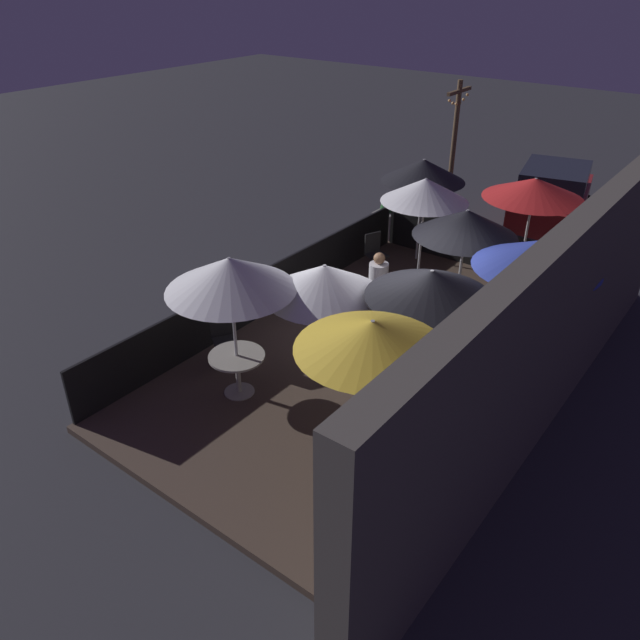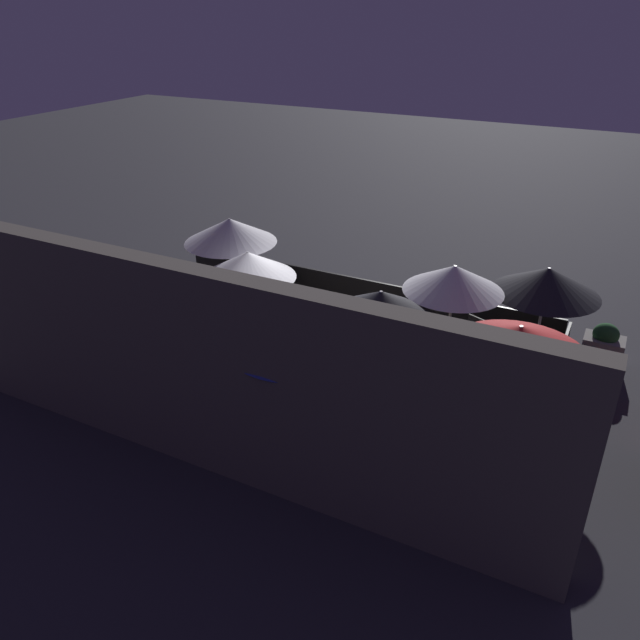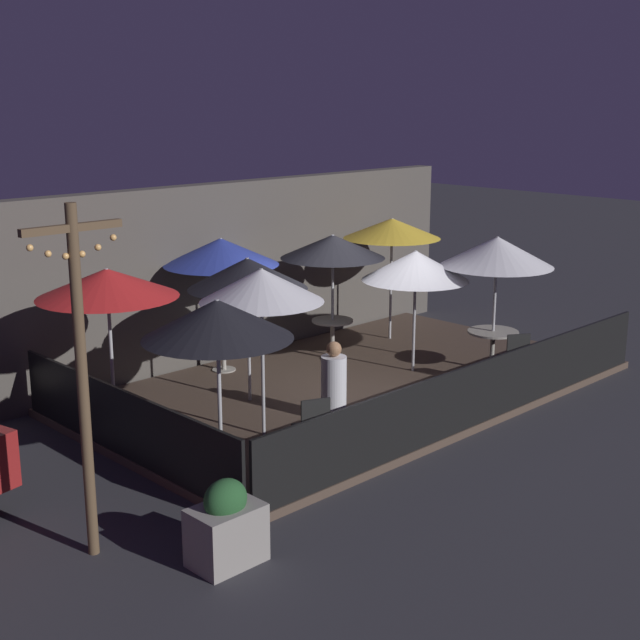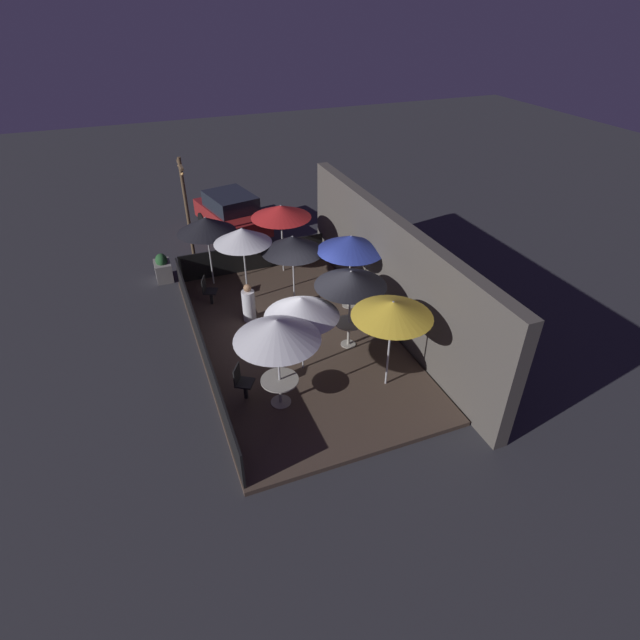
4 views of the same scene
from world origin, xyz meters
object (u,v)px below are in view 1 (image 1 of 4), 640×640
at_px(patron_0, 378,284).
at_px(patio_chair_1, 375,252).
at_px(patio_umbrella_8, 425,190).
at_px(patio_umbrella_5, 423,170).
at_px(patio_chair_0, 224,337).
at_px(patio_umbrella_2, 230,274).
at_px(patio_umbrella_7, 466,223).
at_px(patio_umbrella_1, 431,284).
at_px(patio_umbrella_6, 325,281).
at_px(patio_umbrella_3, 372,335).
at_px(dining_table_2, 237,363).
at_px(light_post, 453,152).
at_px(parked_car_0, 552,197).
at_px(dining_table_1, 422,372).
at_px(planter_box, 388,219).
at_px(patio_umbrella_0, 538,254).
at_px(patio_umbrella_4, 534,189).
at_px(dining_table_0, 522,340).

bearing_deg(patron_0, patio_chair_1, -82.53).
bearing_deg(patio_umbrella_8, patio_umbrella_5, -149.80).
relative_size(patio_chair_0, patron_0, 0.77).
xyz_separation_m(patio_umbrella_2, patio_umbrella_7, (-4.09, 1.74, -0.06)).
bearing_deg(patio_umbrella_1, patio_umbrella_6, -71.80).
xyz_separation_m(patio_umbrella_3, dining_table_2, (-0.30, -2.65, -1.64)).
relative_size(patio_umbrella_2, patron_0, 1.98).
distance_m(patio_umbrella_5, patio_umbrella_8, 1.63).
bearing_deg(patron_0, light_post, -106.72).
bearing_deg(patio_umbrella_5, patio_umbrella_7, 43.42).
height_order(patio_umbrella_8, parked_car_0, patio_umbrella_8).
xyz_separation_m(patio_umbrella_1, patio_umbrella_3, (1.83, 0.21, 0.12)).
height_order(patio_umbrella_1, patio_umbrella_5, patio_umbrella_5).
height_order(patio_umbrella_2, parked_car_0, patio_umbrella_2).
relative_size(dining_table_2, patio_chair_0, 0.96).
distance_m(patio_chair_0, patio_chair_1, 4.58).
distance_m(patio_umbrella_6, patio_umbrella_7, 3.17).
height_order(patron_0, light_post, light_post).
distance_m(dining_table_1, light_post, 7.59).
bearing_deg(planter_box, dining_table_2, 13.93).
bearing_deg(patio_umbrella_3, parked_car_0, -172.63).
relative_size(patio_umbrella_3, patron_0, 2.01).
distance_m(patio_umbrella_0, patio_umbrella_6, 3.34).
distance_m(patio_umbrella_0, parked_car_0, 7.44).
distance_m(patio_umbrella_2, patio_umbrella_8, 4.93).
bearing_deg(patio_umbrella_2, dining_table_2, 153.43).
height_order(patio_umbrella_2, dining_table_2, patio_umbrella_2).
relative_size(patio_umbrella_0, patio_umbrella_5, 1.01).
bearing_deg(patio_chair_1, patio_umbrella_8, 14.60).
bearing_deg(patio_umbrella_7, planter_box, -132.82).
distance_m(patio_umbrella_1, patio_chair_1, 5.01).
bearing_deg(dining_table_1, patio_umbrella_0, 155.58).
distance_m(dining_table_2, patio_chair_1, 5.13).
bearing_deg(patio_umbrella_3, patio_umbrella_7, -168.36).
xyz_separation_m(patio_umbrella_3, patio_chair_0, (-0.80, -3.44, -1.70)).
relative_size(patio_umbrella_0, parked_car_0, 0.58).
relative_size(patio_umbrella_1, parked_car_0, 0.56).
bearing_deg(parked_car_0, patio_umbrella_7, -8.15).
height_order(patio_umbrella_4, patio_chair_1, patio_umbrella_4).
height_order(patio_umbrella_1, patio_umbrella_3, patio_umbrella_3).
bearing_deg(patio_umbrella_6, dining_table_0, 135.04).
relative_size(patio_umbrella_7, parked_car_0, 0.56).
height_order(patio_umbrella_2, dining_table_1, patio_umbrella_2).
bearing_deg(dining_table_2, patio_umbrella_7, 156.90).
bearing_deg(patio_umbrella_1, parked_car_0, -172.43).
relative_size(patio_umbrella_7, dining_table_2, 2.58).
xyz_separation_m(patio_umbrella_6, patio_umbrella_8, (-3.87, -0.47, 0.30)).
distance_m(patio_umbrella_1, dining_table_0, 2.55).
bearing_deg(patio_chair_0, patio_umbrella_2, -0.00).
relative_size(patio_umbrella_1, patron_0, 1.92).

